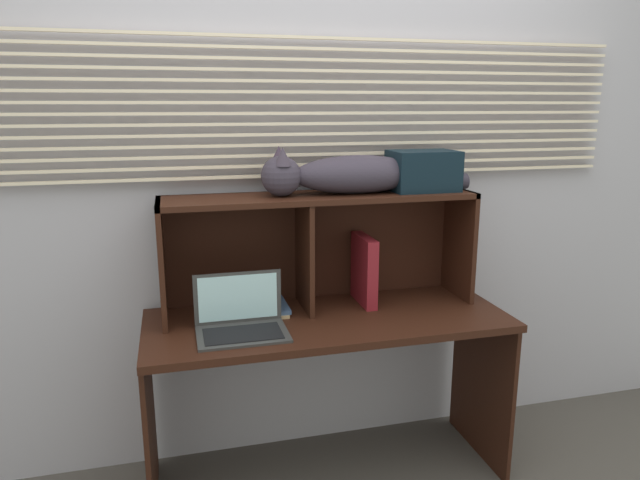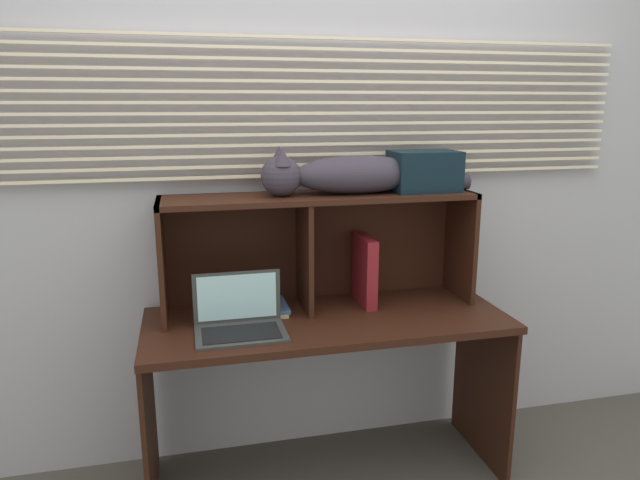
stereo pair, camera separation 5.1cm
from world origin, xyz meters
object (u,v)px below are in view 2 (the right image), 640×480
object	(u,v)px
laptop	(240,320)
binder_upright	(364,270)
cat	(346,175)
storage_box	(424,171)
book_stack	(269,307)

from	to	relation	value
laptop	binder_upright	distance (m)	0.59
cat	laptop	xyz separation A→B (m)	(-0.46, -0.19, -0.51)
storage_box	binder_upright	bearing A→B (deg)	180.00
book_stack	binder_upright	bearing A→B (deg)	0.44
storage_box	cat	bearing A→B (deg)	180.00
cat	storage_box	bearing A→B (deg)	0.00
laptop	book_stack	distance (m)	0.23
book_stack	storage_box	xyz separation A→B (m)	(0.66, 0.00, 0.54)
laptop	binder_upright	world-z (taller)	binder_upright
cat	book_stack	xyz separation A→B (m)	(-0.32, -0.00, -0.54)
cat	binder_upright	bearing A→B (deg)	0.00
laptop	binder_upright	xyz separation A→B (m)	(0.55, 0.19, 0.10)
book_stack	storage_box	world-z (taller)	storage_box
cat	storage_box	size ratio (longest dim) A/B	3.23
cat	book_stack	distance (m)	0.63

